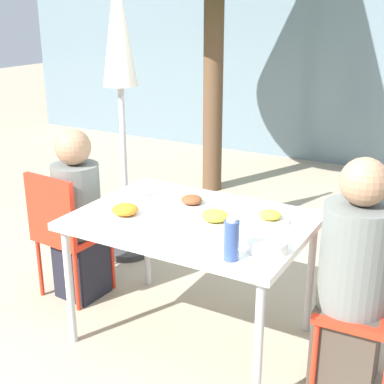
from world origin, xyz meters
name	(u,v)px	position (x,y,z in m)	size (l,w,h in m)	color
ground_plane	(192,335)	(0.00, 0.00, 0.00)	(24.00, 24.00, 0.00)	tan
building_facade	(370,38)	(0.00, 4.12, 1.50)	(10.00, 0.20, 3.00)	slate
dining_table	(192,228)	(0.00, 0.00, 0.70)	(1.27, 0.90, 0.76)	white
chair_left	(64,226)	(-0.94, -0.01, 0.51)	(0.43, 0.43, 0.87)	red
person_left	(78,218)	(-0.89, 0.06, 0.56)	(0.30, 0.30, 1.14)	black
chair_right	(365,289)	(0.93, 0.13, 0.51)	(0.42, 0.42, 0.87)	red
person_right	(353,283)	(0.89, 0.04, 0.58)	(0.35, 0.35, 1.21)	#473D33
closed_umbrella	(120,60)	(-0.99, 0.72, 1.50)	(0.36, 0.36, 2.14)	#333333
plate_0	(192,202)	(-0.09, 0.16, 0.78)	(0.23, 0.23, 0.06)	white
plate_1	(215,218)	(0.14, -0.01, 0.79)	(0.26, 0.26, 0.07)	white
plate_2	(125,212)	(-0.33, -0.17, 0.79)	(0.27, 0.27, 0.07)	white
plate_3	(270,217)	(0.39, 0.16, 0.78)	(0.22, 0.22, 0.06)	white
bottle	(231,240)	(0.41, -0.36, 0.86)	(0.07, 0.07, 0.21)	#334C8E
drinking_cup	(143,190)	(-0.43, 0.15, 0.80)	(0.06, 0.06, 0.08)	white
salad_bowl	(267,245)	(0.52, -0.19, 0.79)	(0.19, 0.19, 0.06)	white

